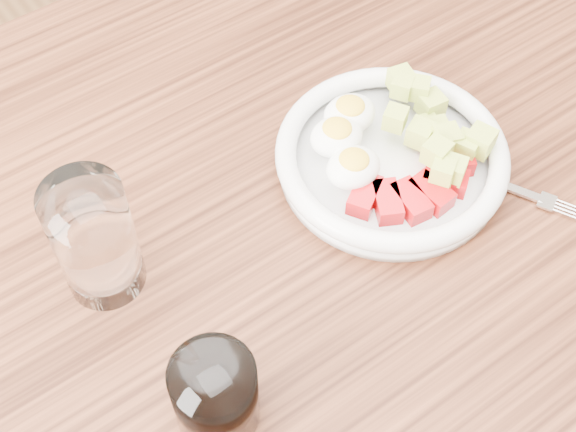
# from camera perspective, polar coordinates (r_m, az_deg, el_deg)

# --- Properties ---
(dining_table) EXTENTS (1.50, 0.90, 0.77)m
(dining_table) POSITION_cam_1_polar(r_m,az_deg,el_deg) (0.86, 0.93, -5.14)
(dining_table) COLOR brown
(dining_table) RESTS_ON ground
(bowl) EXTENTS (0.24, 0.24, 0.06)m
(bowl) POSITION_cam_1_polar(r_m,az_deg,el_deg) (0.81, 7.34, 4.33)
(bowl) COLOR white
(bowl) RESTS_ON dining_table
(fork) EXTENTS (0.09, 0.16, 0.01)m
(fork) POSITION_cam_1_polar(r_m,az_deg,el_deg) (0.84, 13.38, 2.80)
(fork) COLOR black
(fork) RESTS_ON dining_table
(water_glass) EXTENTS (0.07, 0.07, 0.13)m
(water_glass) POSITION_cam_1_polar(r_m,az_deg,el_deg) (0.72, -13.60, -1.63)
(water_glass) COLOR white
(water_glass) RESTS_ON dining_table
(coffee_glass) EXTENTS (0.07, 0.07, 0.08)m
(coffee_glass) POSITION_cam_1_polar(r_m,az_deg,el_deg) (0.66, -5.19, -12.53)
(coffee_glass) COLOR white
(coffee_glass) RESTS_ON dining_table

